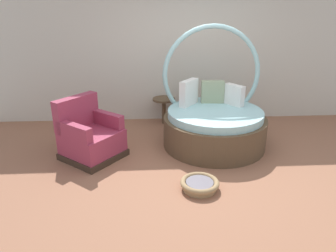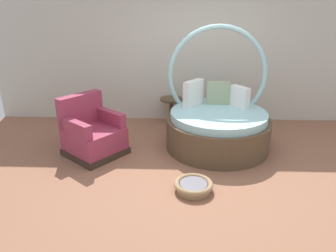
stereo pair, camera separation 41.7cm
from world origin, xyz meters
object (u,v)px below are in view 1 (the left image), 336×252
at_px(round_daybed, 214,121).
at_px(side_table, 164,103).
at_px(pet_basket, 200,184).
at_px(red_armchair, 90,137).

distance_m(round_daybed, side_table, 1.31).
distance_m(round_daybed, pet_basket, 1.53).
relative_size(red_armchair, side_table, 2.16).
relative_size(pet_basket, side_table, 0.98).
bearing_deg(pet_basket, red_armchair, 146.35).
xyz_separation_m(pet_basket, side_table, (-0.35, 2.46, 0.35)).
bearing_deg(round_daybed, pet_basket, -107.43).
relative_size(round_daybed, pet_basket, 3.85).
height_order(pet_basket, side_table, side_table).
xyz_separation_m(round_daybed, pet_basket, (-0.45, -1.42, -0.34)).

